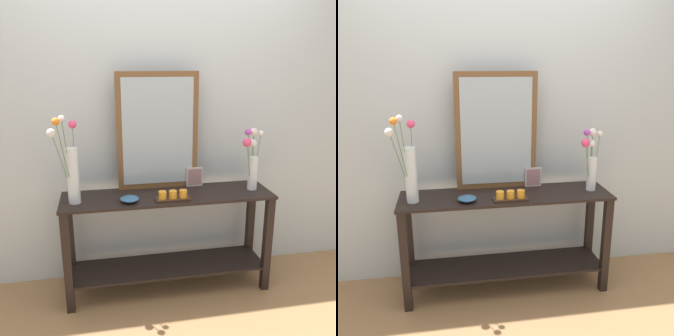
% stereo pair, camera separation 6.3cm
% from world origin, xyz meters
% --- Properties ---
extents(ground_plane, '(7.00, 6.00, 0.02)m').
position_xyz_m(ground_plane, '(0.00, 0.00, -0.01)').
color(ground_plane, '#997047').
extents(wall_back, '(6.40, 0.08, 2.70)m').
position_xyz_m(wall_back, '(0.00, 0.32, 1.35)').
color(wall_back, '#B2BCC1').
rests_on(wall_back, ground).
extents(console_table, '(1.54, 0.40, 0.77)m').
position_xyz_m(console_table, '(0.00, 0.00, 0.47)').
color(console_table, black).
rests_on(console_table, ground).
extents(mirror_leaning, '(0.61, 0.03, 0.87)m').
position_xyz_m(mirror_leaning, '(-0.04, 0.17, 1.21)').
color(mirror_leaning, brown).
rests_on(mirror_leaning, console_table).
extents(tall_vase_left, '(0.18, 0.26, 0.61)m').
position_xyz_m(tall_vase_left, '(-0.67, -0.05, 1.02)').
color(tall_vase_left, silver).
rests_on(tall_vase_left, console_table).
extents(vase_right, '(0.22, 0.18, 0.46)m').
position_xyz_m(vase_right, '(0.64, 0.00, 1.00)').
color(vase_right, silver).
rests_on(vase_right, console_table).
extents(candle_tray, '(0.24, 0.09, 0.07)m').
position_xyz_m(candle_tray, '(0.01, -0.11, 0.80)').
color(candle_tray, '#382316').
rests_on(candle_tray, console_table).
extents(picture_frame_small, '(0.13, 0.01, 0.15)m').
position_xyz_m(picture_frame_small, '(0.24, 0.15, 0.85)').
color(picture_frame_small, '#B7B2AD').
rests_on(picture_frame_small, console_table).
extents(decorative_bowl, '(0.13, 0.13, 0.04)m').
position_xyz_m(decorative_bowl, '(-0.29, -0.10, 0.79)').
color(decorative_bowl, '#2D5B84').
rests_on(decorative_bowl, console_table).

